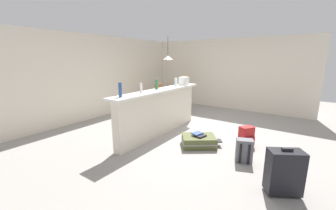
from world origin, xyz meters
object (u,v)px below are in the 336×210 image
object	(u,v)px
bottle_green	(157,84)
backpack_red	(246,137)
pendant_lamp	(168,58)
bottle_amber	(186,80)
backpack_grey	(244,151)
dining_chair_far_side	(157,95)
dining_table	(168,93)
bottle_clear	(176,82)
grocery_bag	(184,81)
dining_chair_near_partition	(179,99)
suitcase_upright_black	(284,172)
book_stack	(199,135)
bottle_blue	(120,90)
bottle_white	(141,88)
suitcase_flat_olive	(199,141)

from	to	relation	value
bottle_green	backpack_red	distance (m)	2.30
pendant_lamp	bottle_amber	bearing A→B (deg)	-119.71
backpack_grey	bottle_green	bearing A→B (deg)	83.06
bottle_green	dining_chair_far_side	size ratio (longest dim) A/B	0.25
bottle_amber	pendant_lamp	world-z (taller)	pendant_lamp
dining_table	backpack_red	bearing A→B (deg)	-116.09
bottle_clear	grocery_bag	size ratio (longest dim) A/B	0.86
grocery_bag	backpack_red	size ratio (longest dim) A/B	0.62
dining_chair_near_partition	backpack_red	world-z (taller)	dining_chair_near_partition
suitcase_upright_black	book_stack	distance (m)	1.83
backpack_grey	backpack_red	size ratio (longest dim) A/B	1.00
pendant_lamp	backpack_grey	xyz separation A→B (m)	(-2.14, -3.13, -1.63)
bottle_blue	dining_table	size ratio (longest dim) A/B	0.25
grocery_bag	dining_table	world-z (taller)	grocery_bag
book_stack	pendant_lamp	bearing A→B (deg)	47.51
bottle_clear	bottle_green	bearing A→B (deg)	172.04
bottle_blue	dining_chair_near_partition	xyz separation A→B (m)	(3.04, 0.57, -0.72)
pendant_lamp	bottle_white	bearing A→B (deg)	-157.65
bottle_amber	pendant_lamp	bearing A→B (deg)	60.29
dining_chair_far_side	pendant_lamp	world-z (taller)	pendant_lamp
book_stack	bottle_clear	bearing A→B (deg)	53.67
dining_table	dining_chair_near_partition	world-z (taller)	dining_chair_near_partition
bottle_white	dining_chair_near_partition	distance (m)	2.58
dining_chair_far_side	suitcase_upright_black	distance (m)	5.24
dining_chair_far_side	bottle_clear	bearing A→B (deg)	-128.17
bottle_green	backpack_red	world-z (taller)	bottle_green
bottle_green	dining_chair_far_side	xyz separation A→B (m)	(1.98, 1.54, -0.70)
suitcase_flat_olive	book_stack	distance (m)	0.14
grocery_bag	dining_table	size ratio (longest dim) A/B	0.24
pendant_lamp	backpack_red	distance (m)	3.68
dining_chair_far_side	suitcase_upright_black	world-z (taller)	dining_chair_far_side
bottle_blue	book_stack	xyz separation A→B (m)	(1.08, -1.13, -0.98)
dining_chair_near_partition	suitcase_flat_olive	distance (m)	2.62
bottle_amber	bottle_blue	bearing A→B (deg)	-179.97
bottle_green	suitcase_flat_olive	size ratio (longest dim) A/B	0.27
bottle_white	suitcase_flat_olive	world-z (taller)	bottle_white
dining_chair_far_side	backpack_grey	world-z (taller)	dining_chair_far_side
bottle_amber	suitcase_upright_black	world-z (taller)	bottle_amber
suitcase_upright_black	book_stack	world-z (taller)	suitcase_upright_black
bottle_blue	suitcase_upright_black	distance (m)	2.93
bottle_green	book_stack	size ratio (longest dim) A/B	0.77
suitcase_flat_olive	bottle_amber	bearing A→B (deg)	39.08
bottle_amber	dining_chair_far_side	bearing A→B (deg)	66.47
bottle_white	pendant_lamp	world-z (taller)	pendant_lamp
bottle_white	dining_chair_far_side	xyz separation A→B (m)	(2.56, 1.57, -0.68)
bottle_amber	dining_chair_far_side	xyz separation A→B (m)	(0.70, 1.60, -0.71)
bottle_green	bottle_blue	bearing A→B (deg)	-177.00
grocery_bag	book_stack	bearing A→B (deg)	-137.49
backpack_grey	dining_chair_far_side	bearing A→B (deg)	58.71
dining_table	backpack_red	xyz separation A→B (m)	(-1.50, -3.06, -0.44)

